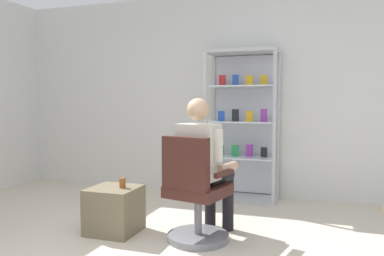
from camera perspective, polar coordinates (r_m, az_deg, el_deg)
The scene contains 6 objects.
back_wall at distance 5.34m, azimuth 3.82°, elevation 4.90°, with size 6.00×0.10×2.70m, color silver.
display_cabinet_main at distance 5.03m, azimuth 7.51°, elevation 0.51°, with size 0.90×0.45×1.90m.
office_chair at distance 3.51m, azimuth 0.43°, elevation -10.35°, with size 0.61×0.58×0.96m.
seated_shopkeeper at distance 3.59m, azimuth 1.81°, elevation -4.86°, with size 0.55×0.62×1.29m.
storage_crate at distance 3.89m, azimuth -11.32°, elevation -11.69°, with size 0.45×0.45×0.44m, color #72664C.
tea_glass at distance 3.79m, azimuth -10.17°, elevation -7.93°, with size 0.06×0.06×0.09m, color brown.
Camera 1 is at (1.38, -2.16, 1.26)m, focal length 36.35 mm.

